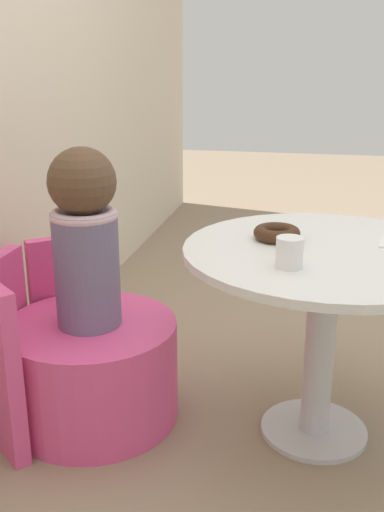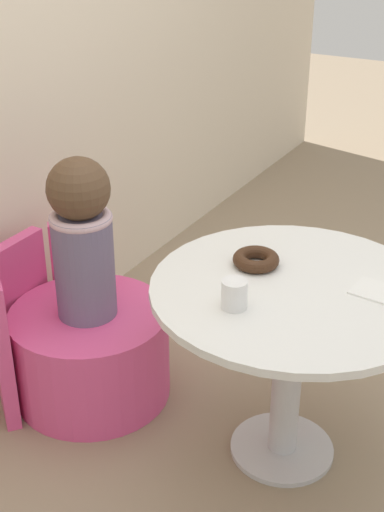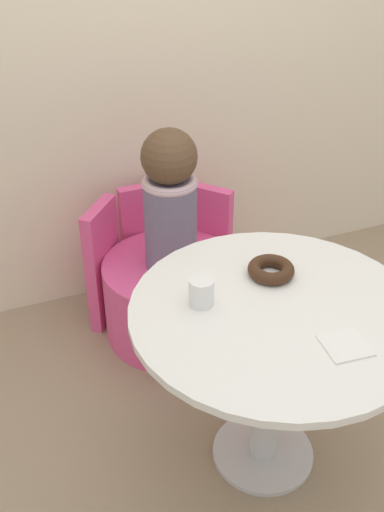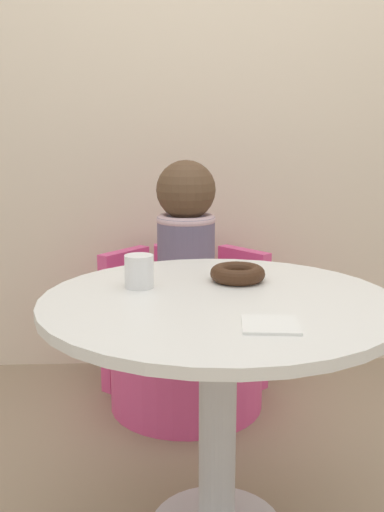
# 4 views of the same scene
# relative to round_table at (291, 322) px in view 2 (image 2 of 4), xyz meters

# --- Properties ---
(ground_plane) EXTENTS (12.00, 12.00, 0.00)m
(ground_plane) POSITION_rel_round_table_xyz_m (0.10, 0.04, -0.50)
(ground_plane) COLOR gray
(round_table) EXTENTS (0.85, 0.85, 0.63)m
(round_table) POSITION_rel_round_table_xyz_m (0.00, 0.00, 0.00)
(round_table) COLOR silver
(round_table) RESTS_ON ground_plane
(tub_chair) EXTENTS (0.56, 0.56, 0.34)m
(tub_chair) POSITION_rel_round_table_xyz_m (-0.05, 0.73, -0.33)
(tub_chair) COLOR #E54C8C
(tub_chair) RESTS_ON ground_plane
(booth_backrest) EXTENTS (0.66, 0.24, 0.55)m
(booth_backrest) POSITION_rel_round_table_xyz_m (-0.05, 0.97, -0.23)
(booth_backrest) COLOR #E54C8C
(booth_backrest) RESTS_ON ground_plane
(child_figure) EXTENTS (0.21, 0.21, 0.57)m
(child_figure) POSITION_rel_round_table_xyz_m (-0.05, 0.73, 0.13)
(child_figure) COLOR slate
(child_figure) RESTS_ON tub_chair
(donut) EXTENTS (0.14, 0.14, 0.04)m
(donut) POSITION_rel_round_table_xyz_m (0.06, 0.15, 0.14)
(donut) COLOR #3D2314
(donut) RESTS_ON round_table
(cup) EXTENTS (0.07, 0.07, 0.08)m
(cup) POSITION_rel_round_table_xyz_m (-0.19, 0.10, 0.17)
(cup) COLOR white
(cup) RESTS_ON round_table
(paper_napkin) EXTENTS (0.13, 0.13, 0.01)m
(paper_napkin) POSITION_rel_round_table_xyz_m (0.09, -0.21, 0.13)
(paper_napkin) COLOR white
(paper_napkin) RESTS_ON round_table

